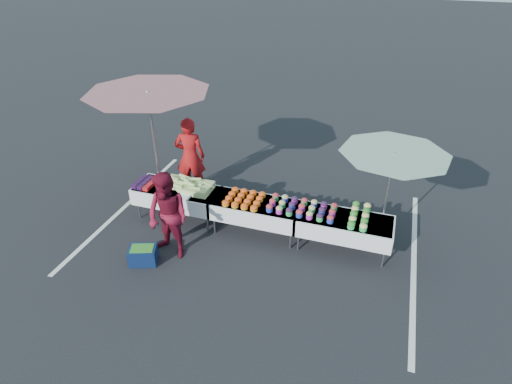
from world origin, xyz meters
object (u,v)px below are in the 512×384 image
(table_left, at_px, (177,195))
(table_center, at_px, (256,209))
(customer, at_px, (168,216))
(umbrella_right, at_px, (393,162))
(storage_bin, at_px, (143,255))
(vendor, at_px, (190,156))
(umbrella_left, at_px, (149,102))
(table_right, at_px, (344,225))

(table_left, relative_size, table_center, 1.00)
(table_left, distance_m, customer, 1.30)
(table_center, distance_m, umbrella_right, 2.84)
(umbrella_right, relative_size, storage_bin, 3.86)
(vendor, relative_size, umbrella_right, 0.81)
(customer, xyz_separation_m, umbrella_left, (-1.15, 1.66, 1.54))
(table_center, bearing_deg, customer, -138.73)
(table_left, bearing_deg, table_right, 0.00)
(table_left, bearing_deg, umbrella_left, 145.92)
(vendor, xyz_separation_m, umbrella_right, (4.48, -0.66, 0.91))
(table_left, relative_size, storage_bin, 3.03)
(vendor, bearing_deg, umbrella_right, 157.07)
(vendor, bearing_deg, customer, 91.06)
(table_center, distance_m, table_right, 1.80)
(vendor, relative_size, customer, 1.08)
(table_left, bearing_deg, table_center, 0.00)
(table_center, relative_size, customer, 1.04)
(umbrella_right, xyz_separation_m, storage_bin, (-4.24, -2.03, -1.70))
(table_center, xyz_separation_m, vendor, (-1.99, 1.10, 0.37))
(table_right, height_order, umbrella_left, umbrella_left)
(table_left, relative_size, customer, 1.04)
(umbrella_left, xyz_separation_m, storage_bin, (0.75, -2.06, -2.26))
(table_right, bearing_deg, umbrella_right, 32.76)
(table_left, xyz_separation_m, vendor, (-0.19, 1.10, 0.37))
(umbrella_left, bearing_deg, table_left, -34.08)
(customer, xyz_separation_m, storage_bin, (-0.40, -0.40, -0.72))
(customer, height_order, storage_bin, customer)
(table_right, relative_size, storage_bin, 3.03)
(customer, relative_size, umbrella_left, 0.63)
(table_left, relative_size, umbrella_left, 0.66)
(customer, distance_m, umbrella_right, 4.28)
(umbrella_left, xyz_separation_m, umbrella_right, (4.99, -0.03, -0.56))
(table_right, height_order, customer, customer)
(table_right, height_order, umbrella_right, umbrella_right)
(customer, bearing_deg, table_center, 54.37)
(umbrella_right, bearing_deg, table_right, -147.24)
(table_center, height_order, umbrella_left, umbrella_left)
(customer, distance_m, storage_bin, 0.91)
(table_center, bearing_deg, vendor, 151.05)
(umbrella_right, bearing_deg, storage_bin, -154.47)
(table_center, distance_m, umbrella_left, 3.15)
(customer, bearing_deg, table_left, 123.96)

